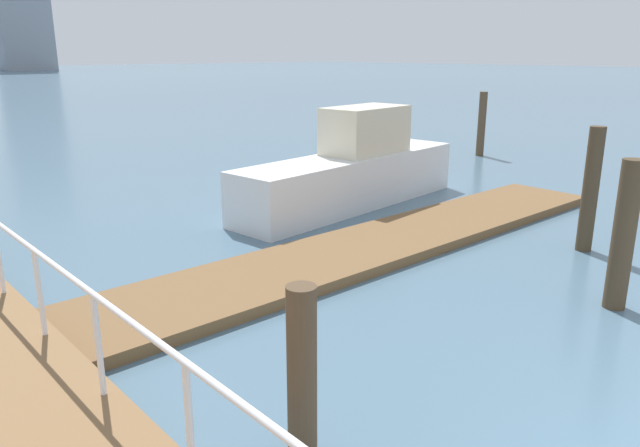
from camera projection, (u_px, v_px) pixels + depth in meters
name	position (u px, v px, depth m)	size (l,w,h in m)	color
ground_plane	(9.00, 171.00, 18.80)	(300.00, 300.00, 0.00)	slate
floating_dock	(376.00, 245.00, 11.33)	(12.92, 2.00, 0.18)	brown
boardwalk_railing	(14.00, 249.00, 7.44)	(0.06, 25.63, 1.08)	white
dock_piling_0	(482.00, 124.00, 21.27)	(0.27, 0.27, 2.25)	brown
dock_piling_1	(302.00, 374.00, 5.34)	(0.27, 0.27, 1.68)	brown
dock_piling_2	(624.00, 236.00, 8.49)	(0.31, 0.31, 2.19)	#473826
dock_piling_5	(590.00, 190.00, 11.00)	(0.29, 0.29, 2.32)	#473826
moored_boat_1	(353.00, 171.00, 14.43)	(6.80, 2.21, 2.34)	white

